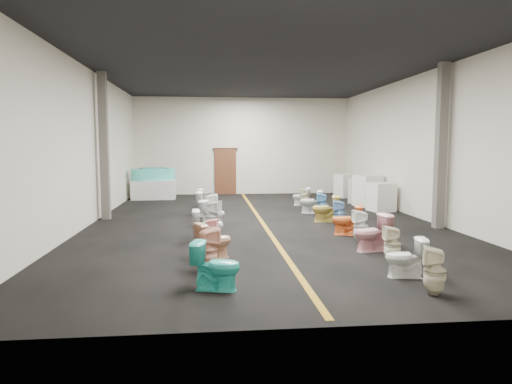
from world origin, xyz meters
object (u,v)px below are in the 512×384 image
toilet_right_11 (301,197)px  toilet_left_8 (209,204)px  appliance_crate_c (359,191)px  toilet_left_9 (208,201)px  toilet_left_1 (208,250)px  toilet_right_7 (325,209)px  toilet_left_4 (208,225)px  toilet_left_10 (208,198)px  toilet_right_3 (372,233)px  toilet_right_10 (305,199)px  toilet_left_5 (213,217)px  toilet_left_7 (211,207)px  toilet_right_2 (392,244)px  display_table (154,190)px  appliance_crate_b (368,191)px  toilet_left_0 (216,266)px  toilet_right_5 (347,220)px  appliance_crate_d (345,186)px  toilet_left_6 (213,213)px  toilet_right_6 (340,214)px  toilet_right_9 (311,202)px  toilet_right_1 (405,258)px  appliance_crate_a (381,197)px  toilet_left_3 (211,234)px  toilet_left_2 (214,240)px  bathtub (153,174)px  toilet_right_4 (361,226)px  toilet_right_8 (322,205)px  toilet_right_0 (435,271)px

toilet_right_11 → toilet_left_8: bearing=-50.1°
appliance_crate_c → toilet_left_9: (-6.00, -1.94, -0.10)m
toilet_left_1 → toilet_right_7: bearing=-58.5°
toilet_left_4 → toilet_left_10: bearing=0.6°
toilet_right_3 → toilet_right_10: size_ratio=1.09×
toilet_left_4 → toilet_left_5: (0.12, 0.92, 0.05)m
toilet_left_7 → toilet_left_9: bearing=-3.9°
toilet_right_2 → toilet_right_3: bearing=-170.9°
toilet_left_10 → toilet_right_10: toilet_right_10 is taller
display_table → toilet_left_4: 9.11m
appliance_crate_b → toilet_left_0: (-5.85, -9.54, -0.19)m
toilet_right_5 → appliance_crate_d: bearing=-178.6°
toilet_left_8 → toilet_left_6: bearing=-168.7°
toilet_left_5 → toilet_left_4: bearing=-166.3°
toilet_left_10 → toilet_right_6: (3.67, -4.46, 0.04)m
toilet_right_9 → toilet_right_11: toilet_right_9 is taller
toilet_left_6 → toilet_right_1: (3.28, -5.43, -0.02)m
toilet_right_7 → toilet_right_3: bearing=10.3°
toilet_left_9 → toilet_right_1: (3.41, -8.26, -0.01)m
toilet_left_7 → toilet_right_2: size_ratio=1.13×
appliance_crate_a → toilet_left_0: appliance_crate_a is taller
toilet_left_3 → toilet_left_10: 6.78m
toilet_left_7 → toilet_right_5: size_ratio=1.05×
toilet_left_9 → toilet_right_11: toilet_left_9 is taller
appliance_crate_a → toilet_right_5: 4.76m
toilet_right_5 → toilet_right_6: toilet_right_5 is taller
toilet_left_10 → toilet_left_2: bearing=-163.2°
toilet_left_0 → toilet_right_6: toilet_left_0 is taller
appliance_crate_b → toilet_left_3: size_ratio=1.68×
toilet_left_5 → toilet_left_3: bearing=-160.6°
toilet_left_7 → toilet_right_9: toilet_left_7 is taller
toilet_right_6 → bathtub: bearing=-129.0°
appliance_crate_a → toilet_right_4: bearing=-115.8°
toilet_left_5 → toilet_right_8: toilet_left_5 is taller
toilet_left_4 → toilet_right_7: 4.19m
appliance_crate_c → toilet_right_0: appliance_crate_c is taller
appliance_crate_b → appliance_crate_c: bearing=90.0°
toilet_left_4 → appliance_crate_d: bearing=-34.5°
toilet_left_5 → display_table: bearing=38.4°
display_table → toilet_right_1: size_ratio=2.60×
toilet_right_8 → toilet_left_2: bearing=-22.5°
toilet_left_10 → toilet_right_6: toilet_right_6 is taller
toilet_right_5 → toilet_left_4: bearing=-67.3°
toilet_right_5 → toilet_left_7: bearing=-109.4°
toilet_right_10 → toilet_left_6: bearing=-23.2°
toilet_left_7 → toilet_right_5: (3.44, -2.62, -0.02)m
toilet_left_7 → toilet_left_8: size_ratio=1.01×
toilet_right_0 → toilet_right_9: (-0.00, 8.49, 0.02)m
toilet_left_8 → toilet_right_2: (3.56, -6.21, -0.04)m
toilet_left_6 → toilet_right_8: (3.49, 1.26, 0.03)m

